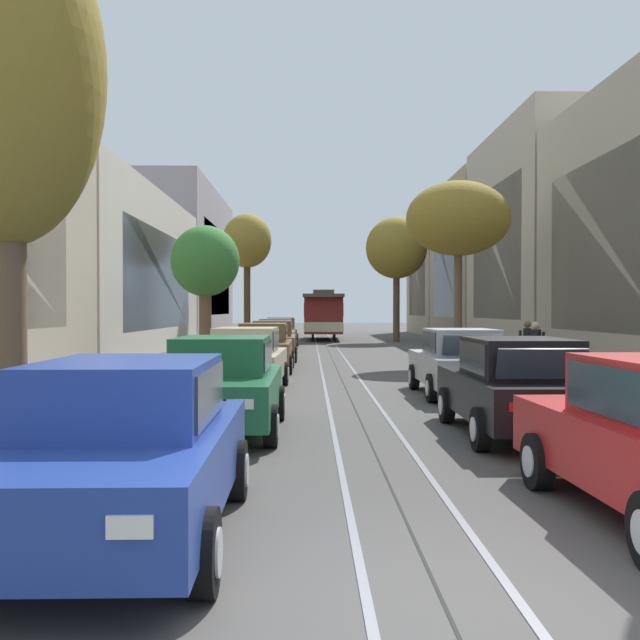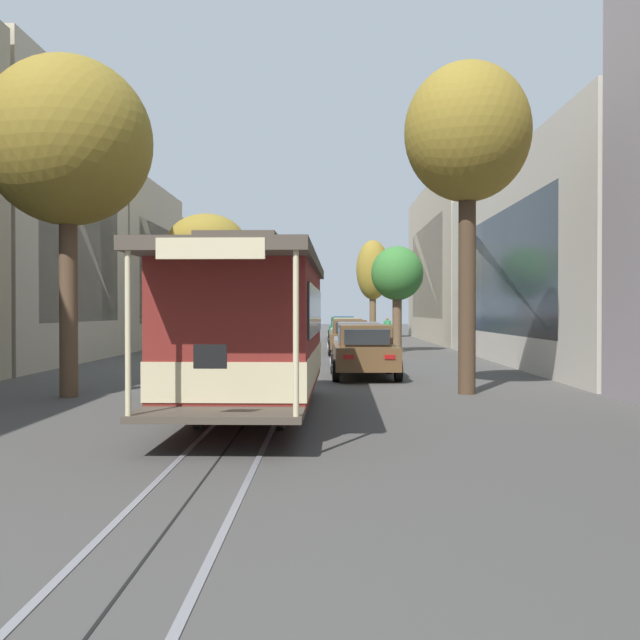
% 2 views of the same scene
% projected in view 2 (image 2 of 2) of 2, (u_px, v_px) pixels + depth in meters
% --- Properties ---
extents(ground_plane, '(160.15, 160.15, 0.00)m').
position_uv_depth(ground_plane, '(296.00, 356.00, 32.91)').
color(ground_plane, '#4C4947').
extents(trolley_track_rails, '(1.14, 72.06, 0.01)m').
position_uv_depth(trolley_track_rails, '(290.00, 363.00, 28.50)').
color(trolley_track_rails, gray).
rests_on(trolley_track_rails, ground).
extents(building_facade_left, '(5.61, 63.76, 10.96)m').
position_uv_depth(building_facade_left, '(569.00, 234.00, 28.34)').
color(building_facade_left, '#BCAD93').
rests_on(building_facade_left, ground).
extents(building_facade_right, '(5.67, 63.76, 10.60)m').
position_uv_depth(building_facade_right, '(16.00, 237.00, 28.54)').
color(building_facade_right, '#BCAD93').
rests_on(building_facade_right, ground).
extents(parked_car_blue_near_left, '(2.03, 4.37, 1.58)m').
position_uv_depth(parked_car_blue_near_left, '(343.00, 327.00, 57.05)').
color(parked_car_blue_near_left, '#233D93').
rests_on(parked_car_blue_near_left, ground).
extents(parked_car_green_second_left, '(2.01, 4.36, 1.58)m').
position_uv_depth(parked_car_green_second_left, '(342.00, 328.00, 51.39)').
color(parked_car_green_second_left, '#1E6038').
rests_on(parked_car_green_second_left, ground).
extents(parked_car_beige_mid_left, '(2.10, 4.40, 1.58)m').
position_uv_depth(parked_car_beige_mid_left, '(346.00, 331.00, 45.19)').
color(parked_car_beige_mid_left, '#C1B28E').
rests_on(parked_car_beige_mid_left, ground).
extents(parked_car_brown_fourth_left, '(2.00, 4.36, 1.58)m').
position_uv_depth(parked_car_brown_fourth_left, '(347.00, 334.00, 39.27)').
color(parked_car_brown_fourth_left, brown).
rests_on(parked_car_brown_fourth_left, ground).
extents(parked_car_brown_fifth_left, '(2.03, 4.37, 1.58)m').
position_uv_depth(parked_car_brown_fifth_left, '(349.00, 337.00, 34.15)').
color(parked_car_brown_fifth_left, brown).
rests_on(parked_car_brown_fifth_left, ground).
extents(parked_car_grey_sixth_left, '(2.03, 4.37, 1.58)m').
position_uv_depth(parked_car_grey_sixth_left, '(358.00, 343.00, 27.83)').
color(parked_car_grey_sixth_left, slate).
rests_on(parked_car_grey_sixth_left, ground).
extents(parked_car_brown_far_left, '(2.05, 4.38, 1.58)m').
position_uv_depth(parked_car_brown_far_left, '(364.00, 351.00, 22.31)').
color(parked_car_brown_far_left, brown).
rests_on(parked_car_brown_far_left, ground).
extents(parked_car_red_near_right, '(2.10, 4.41, 1.58)m').
position_uv_depth(parked_car_red_near_right, '(276.00, 327.00, 56.74)').
color(parked_car_red_near_right, red).
rests_on(parked_car_red_near_right, ground).
extents(parked_car_black_second_right, '(2.01, 4.36, 1.58)m').
position_uv_depth(parked_car_black_second_right, '(273.00, 328.00, 51.87)').
color(parked_car_black_second_right, black).
rests_on(parked_car_black_second_right, ground).
extents(parked_car_silver_mid_right, '(2.02, 4.37, 1.58)m').
position_uv_depth(parked_car_silver_mid_right, '(263.00, 330.00, 46.34)').
color(parked_car_silver_mid_right, '#B7B7BC').
rests_on(parked_car_silver_mid_right, ground).
extents(street_tree_kerb_left_near, '(2.42, 2.48, 7.17)m').
position_uv_depth(street_tree_kerb_left_near, '(373.00, 271.00, 54.37)').
color(street_tree_kerb_left_near, brown).
rests_on(street_tree_kerb_left_near, ground).
extents(street_tree_kerb_left_second, '(2.53, 2.59, 5.14)m').
position_uv_depth(street_tree_kerb_left_second, '(397.00, 275.00, 36.20)').
color(street_tree_kerb_left_second, brown).
rests_on(street_tree_kerb_left_second, ground).
extents(street_tree_kerb_left_mid, '(3.01, 3.13, 7.95)m').
position_uv_depth(street_tree_kerb_left_mid, '(467.00, 136.00, 17.83)').
color(street_tree_kerb_left_mid, '#4C3826').
rests_on(street_tree_kerb_left_mid, ground).
extents(street_tree_kerb_right_near, '(3.61, 3.96, 7.16)m').
position_uv_depth(street_tree_kerb_right_near, '(242.00, 262.00, 55.22)').
color(street_tree_kerb_right_near, brown).
rests_on(street_tree_kerb_right_near, ground).
extents(street_tree_kerb_right_second, '(3.84, 3.37, 6.77)m').
position_uv_depth(street_tree_kerb_right_second, '(206.00, 243.00, 36.54)').
color(street_tree_kerb_right_second, brown).
rests_on(street_tree_kerb_right_second, ground).
extents(street_tree_kerb_right_mid, '(3.87, 3.92, 7.86)m').
position_uv_depth(street_tree_kerb_right_mid, '(68.00, 143.00, 17.20)').
color(street_tree_kerb_right_mid, brown).
rests_on(street_tree_kerb_right_mid, ground).
extents(cable_car_trolley, '(2.70, 9.16, 3.28)m').
position_uv_depth(cable_car_trolley, '(253.00, 328.00, 14.58)').
color(cable_car_trolley, maroon).
rests_on(cable_car_trolley, ground).
extents(motorcycle_with_rider, '(0.61, 1.99, 1.37)m').
position_uv_depth(motorcycle_with_rider, '(337.00, 329.00, 55.87)').
color(motorcycle_with_rider, black).
rests_on(motorcycle_with_rider, ground).
extents(pedestrian_on_left_pavement, '(0.55, 0.29, 1.55)m').
position_uv_depth(pedestrian_on_left_pavement, '(387.00, 326.00, 54.24)').
color(pedestrian_on_left_pavement, '#282D38').
rests_on(pedestrian_on_left_pavement, ground).
extents(pedestrian_on_right_pavement, '(0.55, 0.42, 1.66)m').
position_uv_depth(pedestrian_on_right_pavement, '(188.00, 331.00, 40.05)').
color(pedestrian_on_right_pavement, black).
rests_on(pedestrian_on_right_pavement, ground).
extents(pedestrian_crossing_far, '(0.55, 0.42, 1.69)m').
position_uv_depth(pedestrian_crossing_far, '(206.00, 329.00, 42.64)').
color(pedestrian_crossing_far, black).
rests_on(pedestrian_crossing_far, ground).
extents(fire_hydrant, '(0.40, 0.22, 0.84)m').
position_uv_depth(fire_hydrant, '(248.00, 334.00, 49.90)').
color(fire_hydrant, '#B2B2B7').
rests_on(fire_hydrant, ground).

